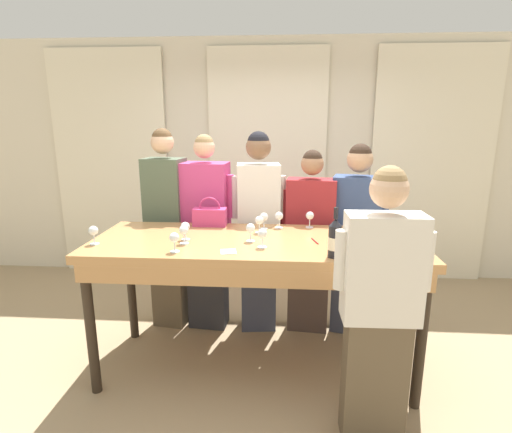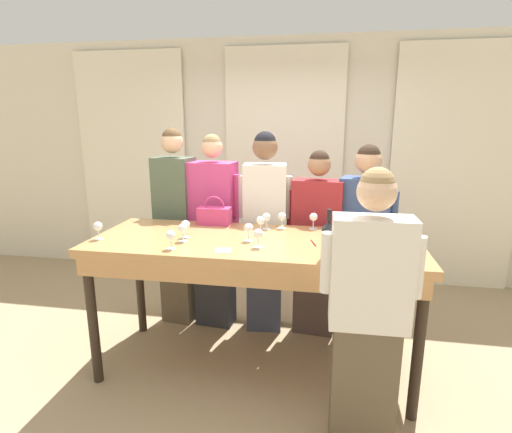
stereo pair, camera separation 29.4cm
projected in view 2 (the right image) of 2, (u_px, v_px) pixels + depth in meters
name	position (u px, v px, depth m)	size (l,w,h in m)	color
ground_plane	(254.00, 366.00, 3.14)	(18.00, 18.00, 0.00)	tan
wall_back	(284.00, 162.00, 4.75)	(12.00, 0.06, 2.80)	beige
curtain_panel_left	(134.00, 164.00, 5.02)	(1.37, 0.03, 2.69)	#EFE5C6
curtain_panel_center	(283.00, 167.00, 4.70)	(1.37, 0.03, 2.69)	#EFE5C6
curtain_panel_right	(455.00, 170.00, 4.38)	(1.37, 0.03, 2.69)	#EFE5C6
tasting_bar	(253.00, 253.00, 2.90)	(2.36, 0.89, 1.04)	#B27F4C
wine_bottle	(328.00, 241.00, 2.45)	(0.08, 0.08, 0.32)	black
handbag	(214.00, 215.00, 3.29)	(0.27, 0.12, 0.24)	#C63870
wine_glass_front_left	(348.00, 230.00, 2.80)	(0.07, 0.07, 0.13)	white
wine_glass_front_mid	(313.00, 218.00, 3.15)	(0.07, 0.07, 0.13)	white
wine_glass_front_right	(183.00, 229.00, 2.83)	(0.07, 0.07, 0.13)	white
wine_glass_center_left	(282.00, 217.00, 3.16)	(0.07, 0.07, 0.13)	white
wine_glass_center_mid	(249.00, 229.00, 2.83)	(0.07, 0.07, 0.13)	white
wine_glass_center_right	(98.00, 227.00, 2.88)	(0.07, 0.07, 0.13)	white
wine_glass_back_left	(171.00, 236.00, 2.66)	(0.07, 0.07, 0.13)	white
wine_glass_back_mid	(267.00, 218.00, 3.15)	(0.07, 0.07, 0.13)	white
wine_glass_back_right	(407.00, 242.00, 2.53)	(0.07, 0.07, 0.13)	white
wine_glass_near_host	(258.00, 235.00, 2.69)	(0.07, 0.07, 0.13)	white
wine_glass_by_bottle	(186.00, 225.00, 2.92)	(0.07, 0.07, 0.13)	white
wine_glass_by_handbag	(260.00, 221.00, 3.04)	(0.07, 0.07, 0.13)	white
napkin	(223.00, 251.00, 2.64)	(0.12, 0.12, 0.00)	white
pen	(313.00, 243.00, 2.80)	(0.04, 0.13, 0.01)	maroon
guest_olive_jacket	(176.00, 225.00, 3.66)	(0.46, 0.28, 1.82)	brown
guest_pink_top	(214.00, 232.00, 3.62)	(0.51, 0.29, 1.77)	#28282D
guest_cream_sweater	(265.00, 231.00, 3.53)	(0.48, 0.31, 1.79)	#383D51
guest_striped_shirt	(316.00, 243.00, 3.47)	(0.54, 0.26, 1.64)	#473833
guest_navy_coat	(363.00, 242.00, 3.40)	(0.52, 0.34, 1.70)	#383D51
host_pouring	(368.00, 312.00, 2.19)	(0.54, 0.21, 1.66)	brown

